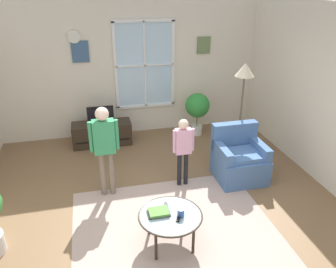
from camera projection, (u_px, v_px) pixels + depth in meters
ground_plane at (168, 227)px, 4.48m from camera, size 5.85×6.99×0.02m
back_wall at (131, 68)px, 6.78m from camera, size 5.25×0.17×2.72m
area_rug at (174, 228)px, 4.43m from camera, size 2.62×2.25×0.01m
tv_stand at (102, 134)px, 6.63m from camera, size 1.14×0.43×0.45m
television at (100, 114)px, 6.46m from camera, size 0.50×0.08×0.34m
armchair at (239, 159)px, 5.47m from camera, size 0.76×0.74×0.87m
coffee_table at (170, 217)px, 4.03m from camera, size 0.78×0.78×0.44m
book_stack at (159, 212)px, 4.02m from camera, size 0.27×0.18×0.05m
cup at (181, 213)px, 3.97m from camera, size 0.08×0.08×0.10m
remote_near_books at (179, 218)px, 3.95m from camera, size 0.10×0.14×0.02m
remote_near_cup at (166, 206)px, 4.15m from camera, size 0.06×0.14×0.02m
person_pink_shirt at (183, 145)px, 5.11m from camera, size 0.34×0.15×1.12m
person_green_shirt at (104, 142)px, 4.80m from camera, size 0.42×0.19×1.41m
potted_plant_by_window at (197, 107)px, 6.90m from camera, size 0.50×0.50×0.90m
floor_lamp at (244, 80)px, 5.57m from camera, size 0.32×0.32×1.76m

